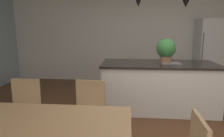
{
  "coord_description": "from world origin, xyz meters",
  "views": [
    {
      "loc": [
        -0.57,
        -2.59,
        1.49
      ],
      "look_at": [
        -0.8,
        0.09,
        0.97
      ],
      "focal_mm": 31.4,
      "sensor_mm": 36.0,
      "label": 1
    }
  ],
  "objects_px": {
    "potted_plant_on_island": "(166,50)",
    "kitchen_island": "(158,86)",
    "chair_far_left": "(23,111)",
    "chair_far_right": "(88,114)",
    "refrigerator": "(209,53)",
    "dining_table": "(13,134)"
  },
  "relations": [
    {
      "from": "potted_plant_on_island",
      "to": "kitchen_island",
      "type": "bearing_deg",
      "value": 180.0
    },
    {
      "from": "chair_far_left",
      "to": "chair_far_right",
      "type": "relative_size",
      "value": 1.0
    },
    {
      "from": "potted_plant_on_island",
      "to": "chair_far_left",
      "type": "bearing_deg",
      "value": -145.31
    },
    {
      "from": "potted_plant_on_island",
      "to": "refrigerator",
      "type": "bearing_deg",
      "value": 50.72
    },
    {
      "from": "kitchen_island",
      "to": "chair_far_right",
      "type": "bearing_deg",
      "value": -126.92
    },
    {
      "from": "kitchen_island",
      "to": "refrigerator",
      "type": "relative_size",
      "value": 1.17
    },
    {
      "from": "chair_far_right",
      "to": "dining_table",
      "type": "bearing_deg",
      "value": -116.18
    },
    {
      "from": "chair_far_left",
      "to": "refrigerator",
      "type": "height_order",
      "value": "refrigerator"
    },
    {
      "from": "chair_far_left",
      "to": "refrigerator",
      "type": "bearing_deg",
      "value": 42.42
    },
    {
      "from": "kitchen_island",
      "to": "potted_plant_on_island",
      "type": "distance_m",
      "value": 0.7
    },
    {
      "from": "dining_table",
      "to": "chair_far_right",
      "type": "relative_size",
      "value": 2.19
    },
    {
      "from": "chair_far_left",
      "to": "potted_plant_on_island",
      "type": "bearing_deg",
      "value": 34.69
    },
    {
      "from": "dining_table",
      "to": "chair_far_right",
      "type": "height_order",
      "value": "chair_far_right"
    },
    {
      "from": "dining_table",
      "to": "potted_plant_on_island",
      "type": "xyz_separation_m",
      "value": [
        1.6,
        2.28,
        0.48
      ]
    },
    {
      "from": "dining_table",
      "to": "chair_far_right",
      "type": "bearing_deg",
      "value": 63.82
    },
    {
      "from": "dining_table",
      "to": "chair_far_right",
      "type": "distance_m",
      "value": 1.0
    },
    {
      "from": "dining_table",
      "to": "potted_plant_on_island",
      "type": "distance_m",
      "value": 2.83
    },
    {
      "from": "dining_table",
      "to": "kitchen_island",
      "type": "xyz_separation_m",
      "value": [
        1.49,
        2.28,
        -0.21
      ]
    },
    {
      "from": "refrigerator",
      "to": "potted_plant_on_island",
      "type": "xyz_separation_m",
      "value": [
        -1.46,
        -1.78,
        0.25
      ]
    },
    {
      "from": "dining_table",
      "to": "potted_plant_on_island",
      "type": "height_order",
      "value": "potted_plant_on_island"
    },
    {
      "from": "kitchen_island",
      "to": "refrigerator",
      "type": "xyz_separation_m",
      "value": [
        1.57,
        1.78,
        0.44
      ]
    },
    {
      "from": "chair_far_left",
      "to": "refrigerator",
      "type": "relative_size",
      "value": 0.48
    }
  ]
}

